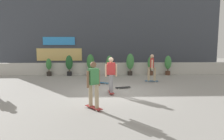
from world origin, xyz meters
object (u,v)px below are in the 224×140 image
potted_plant_1 (69,64)px  skateboard_aside (123,87)px  skater_mid_plaza (111,74)px  skateboard_near_camera (102,83)px  potted_plant_0 (49,66)px  potted_plant_4 (130,63)px  potted_plant_5 (151,64)px  potted_plant_6 (168,64)px  skater_far_left (93,83)px  potted_plant_3 (110,64)px  skater_by_wall_left (152,67)px  potted_plant_2 (90,63)px

potted_plant_1 → skateboard_aside: bearing=-52.9°
skater_mid_plaza → skateboard_near_camera: 2.66m
potted_plant_0 → potted_plant_4: bearing=0.0°
skater_mid_plaza → potted_plant_5: bearing=61.2°
potted_plant_5 → potted_plant_0: bearing=180.0°
potted_plant_6 → skater_far_left: skater_far_left is taller
potted_plant_0 → potted_plant_5: (7.55, 0.00, 0.12)m
potted_plant_6 → potted_plant_3: bearing=180.0°
potted_plant_0 → skater_far_left: skater_far_left is taller
potted_plant_1 → potted_plant_5: size_ratio=1.06×
skateboard_aside → potted_plant_4: bearing=78.3°
potted_plant_1 → skater_mid_plaza: (2.88, -5.77, 0.06)m
potted_plant_1 → potted_plant_3: potted_plant_1 is taller
skater_by_wall_left → skateboard_aside: skater_by_wall_left is taller
skater_by_wall_left → skateboard_near_camera: size_ratio=2.13×
skater_mid_plaza → potted_plant_1: bearing=116.5°
skater_by_wall_left → skateboard_aside: (-1.93, -1.82, -0.88)m
potted_plant_0 → skateboard_near_camera: bearing=-40.0°
potted_plant_2 → skateboard_aside: (1.98, -4.68, -0.86)m
potted_plant_0 → skateboard_aside: (5.03, -4.68, -0.64)m
potted_plant_3 → potted_plant_5: 3.09m
skater_far_left → skater_mid_plaza: bearing=73.4°
potted_plant_2 → potted_plant_5: (4.50, 0.00, -0.11)m
potted_plant_3 → skateboard_near_camera: bearing=-99.0°
potted_plant_2 → skateboard_near_camera: (0.88, -3.30, -0.86)m
skater_far_left → skater_mid_plaza: size_ratio=1.00×
skateboard_aside → skateboard_near_camera: bearing=128.5°
potted_plant_6 → skater_mid_plaza: bearing=-127.8°
potted_plant_0 → potted_plant_2: (3.05, 0.00, 0.22)m
potted_plant_4 → skateboard_near_camera: 3.99m
potted_plant_1 → skateboard_aside: size_ratio=1.83×
skateboard_aside → skater_far_left: bearing=-111.5°
potted_plant_3 → skateboard_near_camera: size_ratio=1.84×
skater_far_left → skateboard_near_camera: skater_far_left is taller
potted_plant_3 → skater_by_wall_left: size_ratio=0.86×
potted_plant_3 → skater_mid_plaza: bearing=-90.9°
potted_plant_3 → potted_plant_4: bearing=0.0°
potted_plant_2 → potted_plant_6: (5.80, 0.00, -0.08)m
potted_plant_1 → potted_plant_2: potted_plant_2 is taller
potted_plant_6 → skateboard_aside: potted_plant_6 is taller
potted_plant_2 → skater_by_wall_left: (3.91, -2.86, 0.02)m
potted_plant_2 → potted_plant_1: bearing=180.0°
potted_plant_0 → potted_plant_3: size_ratio=0.87×
potted_plant_2 → skateboard_aside: potted_plant_2 is taller
potted_plant_1 → skateboard_near_camera: size_ratio=1.89×
potted_plant_0 → potted_plant_6: (8.84, 0.00, 0.14)m
potted_plant_3 → potted_plant_5: potted_plant_3 is taller
skater_by_wall_left → skateboard_near_camera: (-3.03, -0.44, -0.88)m
potted_plant_0 → skateboard_aside: size_ratio=1.54×
skateboard_aside → potted_plant_3: bearing=96.9°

